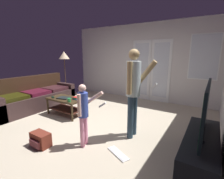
{
  "coord_description": "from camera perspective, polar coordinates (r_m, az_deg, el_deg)",
  "views": [
    {
      "loc": [
        2.29,
        -2.54,
        1.57
      ],
      "look_at": [
        0.68,
        -0.03,
        0.91
      ],
      "focal_mm": 25.6,
      "sensor_mm": 36.0,
      "label": 1
    }
  ],
  "objects": [
    {
      "name": "ground_plane",
      "position": [
        3.77,
        -8.68,
        -12.51
      ],
      "size": [
        5.21,
        5.58,
        0.02
      ],
      "primitive_type": "cube",
      "color": "#B4A68F"
    },
    {
      "name": "wall_back_with_doors",
      "position": [
        5.73,
        10.36,
        9.35
      ],
      "size": [
        5.21,
        0.09,
        2.62
      ],
      "color": "silver",
      "rests_on": "ground_plane"
    },
    {
      "name": "leather_couch",
      "position": [
        5.26,
        -25.78,
        -2.62
      ],
      "size": [
        0.87,
        2.3,
        0.93
      ],
      "color": "#322222",
      "rests_on": "ground_plane"
    },
    {
      "name": "coffee_table",
      "position": [
        4.37,
        -16.09,
        -4.56
      ],
      "size": [
        0.98,
        0.53,
        0.45
      ],
      "color": "#352817",
      "rests_on": "ground_plane"
    },
    {
      "name": "tv_stand",
      "position": [
        2.76,
        28.95,
        -18.58
      ],
      "size": [
        0.44,
        1.48,
        0.44
      ],
      "color": "black",
      "rests_on": "ground_plane"
    },
    {
      "name": "flat_screen_tv",
      "position": [
        2.52,
        30.37,
        -6.55
      ],
      "size": [
        0.08,
        1.17,
        0.76
      ],
      "color": "black",
      "rests_on": "tv_stand"
    },
    {
      "name": "person_adult",
      "position": [
        2.96,
        7.74,
        1.15
      ],
      "size": [
        0.52,
        0.46,
        1.67
      ],
      "color": "#2A3F50",
      "rests_on": "ground_plane"
    },
    {
      "name": "person_child",
      "position": [
        2.75,
        -10.07,
        -7.15
      ],
      "size": [
        0.43,
        0.36,
        1.09
      ],
      "color": "pink",
      "rests_on": "ground_plane"
    },
    {
      "name": "floor_lamp",
      "position": [
        6.19,
        -16.74,
        10.99
      ],
      "size": [
        0.39,
        0.39,
        1.67
      ],
      "color": "#392B29",
      "rests_on": "ground_plane"
    },
    {
      "name": "backpack",
      "position": [
        3.16,
        -24.21,
        -16.0
      ],
      "size": [
        0.36,
        0.24,
        0.25
      ],
      "color": "maroon",
      "rests_on": "ground_plane"
    },
    {
      "name": "loose_keyboard",
      "position": [
        2.77,
        2.19,
        -21.86
      ],
      "size": [
        0.45,
        0.3,
        0.02
      ],
      "color": "white",
      "rests_on": "ground_plane"
    },
    {
      "name": "laptop_closed",
      "position": [
        4.33,
        -16.82,
        -2.88
      ],
      "size": [
        0.35,
        0.29,
        0.03
      ],
      "primitive_type": "cube",
      "rotation": [
        0.0,
        0.0,
        0.23
      ],
      "color": "#1E2527",
      "rests_on": "coffee_table"
    },
    {
      "name": "cup_near_edge",
      "position": [
        3.96,
        -15.05,
        -3.68
      ],
      "size": [
        0.08,
        0.08,
        0.09
      ],
      "primitive_type": "cylinder",
      "color": "#298B42",
      "rests_on": "coffee_table"
    },
    {
      "name": "tv_remote_black",
      "position": [
        4.5,
        -20.36,
        -2.57
      ],
      "size": [
        0.17,
        0.12,
        0.02
      ],
      "primitive_type": "cube",
      "rotation": [
        0.0,
        0.0,
        -0.49
      ],
      "color": "black",
      "rests_on": "coffee_table"
    },
    {
      "name": "book_stack",
      "position": [
        4.16,
        -12.37,
        -3.03
      ],
      "size": [
        0.23,
        0.2,
        0.06
      ],
      "color": "#3762AC",
      "rests_on": "coffee_table"
    }
  ]
}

